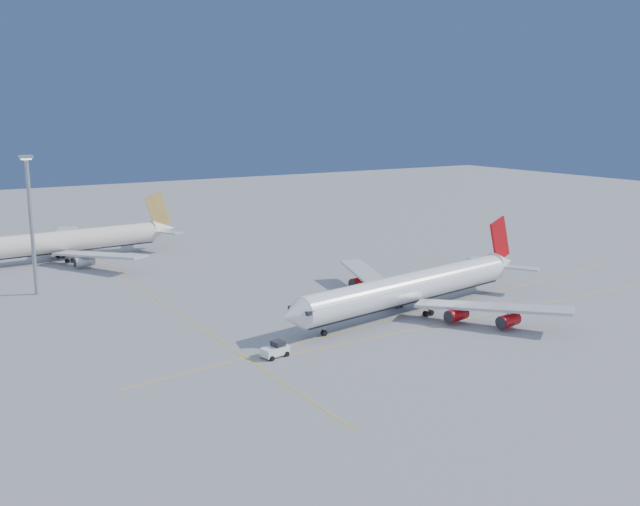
% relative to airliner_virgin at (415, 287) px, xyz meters
% --- Properties ---
extents(ground, '(500.00, 500.00, 0.00)m').
position_rel_airliner_virgin_xyz_m(ground, '(3.22, 5.35, -4.48)').
color(ground, slate).
rests_on(ground, ground).
extents(taxiway_lines, '(118.86, 140.00, 0.02)m').
position_rel_airliner_virgin_xyz_m(taxiway_lines, '(-11.49, 11.69, -4.47)').
color(taxiway_lines, gold).
rests_on(taxiway_lines, ground).
extents(airliner_virgin, '(60.09, 53.42, 14.87)m').
position_rel_airliner_virgin_xyz_m(airliner_virgin, '(0.00, 0.00, 0.00)').
color(airliner_virgin, white).
rests_on(airliner_virgin, ground).
extents(airliner_etihad, '(57.55, 52.99, 15.01)m').
position_rel_airliner_virgin_xyz_m(airliner_etihad, '(-43.27, 79.24, 0.09)').
color(airliner_etihad, beige).
rests_on(airliner_etihad, ground).
extents(pushback_tug, '(4.41, 3.18, 2.30)m').
position_rel_airliner_virgin_xyz_m(pushback_tug, '(-32.80, -8.21, -3.42)').
color(pushback_tug, white).
rests_on(pushback_tug, ground).
extents(light_mast, '(2.35, 2.35, 27.24)m').
position_rel_airliner_virgin_xyz_m(light_mast, '(-55.77, 48.42, 11.60)').
color(light_mast, gray).
rests_on(light_mast, ground).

